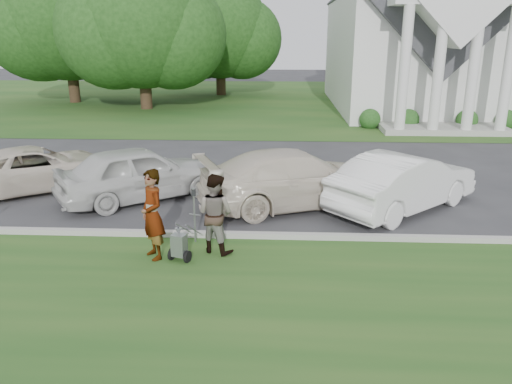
# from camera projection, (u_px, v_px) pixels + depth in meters

# --- Properties ---
(ground) EXTENTS (120.00, 120.00, 0.00)m
(ground) POSITION_uv_depth(u_px,v_px,m) (244.00, 247.00, 11.57)
(ground) COLOR #333335
(ground) RESTS_ON ground
(grass_strip) EXTENTS (80.00, 7.00, 0.01)m
(grass_strip) POSITION_uv_depth(u_px,v_px,m) (231.00, 317.00, 8.71)
(grass_strip) COLOR #1D4A19
(grass_strip) RESTS_ON ground
(church_lawn) EXTENTS (80.00, 30.00, 0.01)m
(church_lawn) POSITION_uv_depth(u_px,v_px,m) (270.00, 100.00, 37.26)
(church_lawn) COLOR #1D4A19
(church_lawn) RESTS_ON ground
(curb) EXTENTS (80.00, 0.18, 0.15)m
(curb) POSITION_uv_depth(u_px,v_px,m) (245.00, 235.00, 12.07)
(curb) COLOR #9E9E93
(curb) RESTS_ON ground
(church) EXTENTS (9.19, 19.00, 24.10)m
(church) POSITION_uv_depth(u_px,v_px,m) (412.00, 13.00, 31.35)
(church) COLOR white
(church) RESTS_ON ground
(tree_left) EXTENTS (10.63, 8.40, 9.71)m
(tree_left) POSITION_uv_depth(u_px,v_px,m) (141.00, 27.00, 31.32)
(tree_left) COLOR #332316
(tree_left) RESTS_ON ground
(tree_far) EXTENTS (11.64, 9.20, 10.73)m
(tree_far) POSITION_uv_depth(u_px,v_px,m) (66.00, 19.00, 34.27)
(tree_far) COLOR #332316
(tree_far) RESTS_ON ground
(tree_back) EXTENTS (9.61, 7.60, 8.89)m
(tree_back) POSITION_uv_depth(u_px,v_px,m) (220.00, 34.00, 38.86)
(tree_back) COLOR #332316
(tree_back) RESTS_ON ground
(striping_cart) EXTENTS (0.63, 0.97, 0.84)m
(striping_cart) POSITION_uv_depth(u_px,v_px,m) (179.00, 246.00, 10.77)
(striping_cart) COLOR black
(striping_cart) RESTS_ON ground
(person_left) EXTENTS (0.82, 0.87, 2.00)m
(person_left) POSITION_uv_depth(u_px,v_px,m) (153.00, 215.00, 10.74)
(person_left) COLOR #999999
(person_left) RESTS_ON ground
(person_right) EXTENTS (1.09, 1.00, 1.81)m
(person_right) POSITION_uv_depth(u_px,v_px,m) (215.00, 214.00, 11.09)
(person_right) COLOR #999999
(person_right) RESTS_ON ground
(parking_meter_near) EXTENTS (0.10, 0.09, 1.35)m
(parking_meter_near) POSITION_uv_depth(u_px,v_px,m) (194.00, 209.00, 11.59)
(parking_meter_near) COLOR gray
(parking_meter_near) RESTS_ON ground
(car_a) EXTENTS (5.34, 4.67, 1.37)m
(car_a) POSITION_uv_depth(u_px,v_px,m) (37.00, 168.00, 15.70)
(car_a) COLOR beige
(car_a) RESTS_ON ground
(car_b) EXTENTS (4.99, 4.34, 1.62)m
(car_b) POSITION_uv_depth(u_px,v_px,m) (139.00, 173.00, 14.71)
(car_b) COLOR silver
(car_b) RESTS_ON ground
(car_c) EXTENTS (5.98, 4.22, 1.61)m
(car_c) POSITION_uv_depth(u_px,v_px,m) (295.00, 178.00, 14.20)
(car_c) COLOR beige
(car_c) RESTS_ON ground
(car_d) EXTENTS (4.77, 4.54, 1.61)m
(car_d) POSITION_uv_depth(u_px,v_px,m) (403.00, 182.00, 13.86)
(car_d) COLOR white
(car_d) RESTS_ON ground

